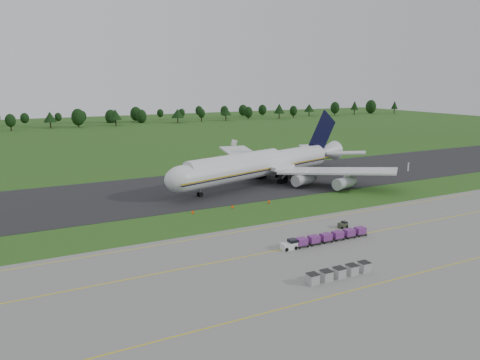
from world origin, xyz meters
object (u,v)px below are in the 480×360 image
aircraft (261,164)px  utility_cart (343,225)px  baggage_train (324,238)px  edge_markers (232,207)px  uld_row (339,273)px

aircraft → utility_cart: 43.50m
aircraft → baggage_train: (-14.58, -47.99, -4.58)m
aircraft → edge_markers: aircraft is taller
aircraft → edge_markers: bearing=-133.8°
aircraft → utility_cart: bearing=-98.1°
baggage_train → utility_cart: 9.98m
aircraft → uld_row: 65.28m
aircraft → utility_cart: (-6.07, -42.78, -4.96)m
baggage_train → utility_cart: bearing=31.5°
aircraft → baggage_train: 50.36m
edge_markers → uld_row: bearing=-94.2°
uld_row → edge_markers: uld_row is taller
edge_markers → baggage_train: bearing=-81.2°
baggage_train → edge_markers: baggage_train is taller
baggage_train → aircraft: bearing=73.1°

